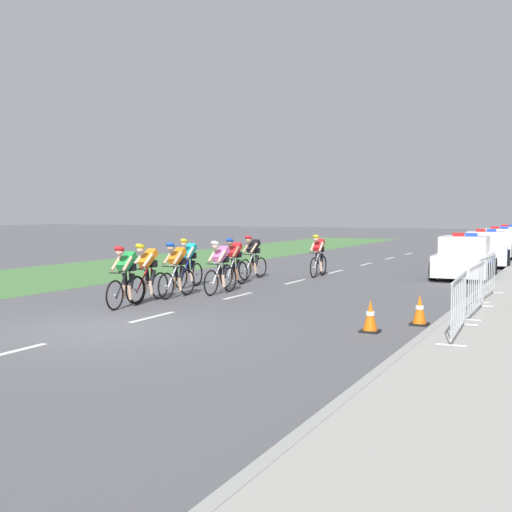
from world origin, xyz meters
TOP-DOWN VIEW (x-y plane):
  - ground_plane at (0.00, 0.00)m, footprint 160.00×160.00m
  - kerb_edge at (5.96, 14.00)m, footprint 0.16×60.00m
  - grass_verge at (-8.77, 14.00)m, footprint 7.00×60.00m
  - lane_markings_centre at (0.00, 11.69)m, footprint 0.14×29.60m
  - cyclist_lead at (-1.42, 2.56)m, footprint 0.45×1.72m
  - cyclist_second at (-1.58, 3.64)m, footprint 0.43×1.72m
  - cyclist_third at (-1.35, 4.64)m, footprint 0.42×1.72m
  - cyclist_fourth at (-0.67, 5.85)m, footprint 0.42×1.72m
  - cyclist_fifth at (-2.30, 6.72)m, footprint 0.43×1.72m
  - cyclist_sixth at (-1.27, 7.76)m, footprint 0.42×1.72m
  - cyclist_seventh at (-1.69, 9.87)m, footprint 0.46×1.72m
  - cyclist_eighth at (0.07, 11.63)m, footprint 0.42×1.72m
  - police_car_nearest at (4.83, 13.69)m, footprint 2.17×4.49m
  - police_car_second at (4.83, 19.43)m, footprint 2.29×4.54m
  - police_car_third at (4.83, 24.88)m, footprint 2.18×4.49m
  - police_car_furthest at (4.82, 29.66)m, footprint 2.29×4.54m
  - crowd_barrier_front at (6.52, 1.98)m, footprint 0.62×2.32m
  - crowd_barrier_middle at (6.45, 4.69)m, footprint 0.50×2.32m
  - crowd_barrier_rear at (6.35, 7.40)m, footprint 0.60×2.32m
  - traffic_cone_near at (5.52, 3.37)m, footprint 0.36×0.36m
  - traffic_cone_mid at (4.84, 2.15)m, footprint 0.36×0.36m

SIDE VIEW (x-z plane):
  - ground_plane at x=0.00m, z-range 0.00..0.00m
  - lane_markings_centre at x=0.00m, z-range 0.00..0.01m
  - grass_verge at x=-8.77m, z-range 0.00..0.01m
  - kerb_edge at x=5.96m, z-range 0.00..0.13m
  - traffic_cone_near at x=5.52m, z-range -0.01..0.63m
  - traffic_cone_mid at x=4.84m, z-range -0.01..0.63m
  - crowd_barrier_front at x=6.52m, z-range 0.11..1.18m
  - crowd_barrier_middle at x=6.45m, z-range 0.11..1.18m
  - crowd_barrier_rear at x=6.35m, z-range 0.11..1.18m
  - police_car_nearest at x=4.83m, z-range -0.12..1.48m
  - police_car_second at x=4.83m, z-range -0.12..1.48m
  - police_car_third at x=4.83m, z-range -0.12..1.48m
  - police_car_furthest at x=4.82m, z-range -0.12..1.48m
  - cyclist_lead at x=-1.42m, z-range 0.00..1.57m
  - cyclist_second at x=-1.58m, z-range 0.00..1.57m
  - cyclist_third at x=-1.35m, z-range 0.00..1.57m
  - cyclist_fourth at x=-0.67m, z-range 0.00..1.57m
  - cyclist_fifth at x=-2.30m, z-range 0.00..1.57m
  - cyclist_sixth at x=-1.27m, z-range 0.00..1.57m
  - cyclist_seventh at x=-1.69m, z-range 0.00..1.57m
  - cyclist_eighth at x=0.07m, z-range 0.00..1.57m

